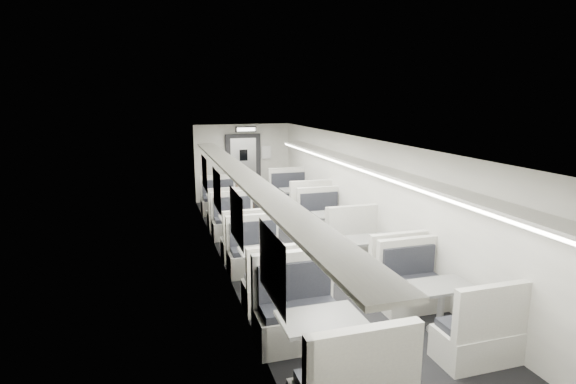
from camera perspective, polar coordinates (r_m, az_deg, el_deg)
room at (r=8.52m, az=2.12°, el=-1.75°), size 3.24×12.24×2.64m
booth_left_a at (r=12.04m, az=-8.25°, el=-1.92°), size 0.98×1.99×1.07m
booth_left_b at (r=9.86m, az=-6.21°, el=-5.00°), size 0.98×1.99×1.06m
booth_left_c at (r=7.76m, az=-3.03°, el=-9.69°), size 0.99×2.01×1.08m
booth_left_d at (r=5.43m, az=4.16°, el=-19.22°), size 1.13×2.29×1.22m
booth_right_a at (r=12.17m, az=1.33°, el=-1.41°), size 1.12×2.28×1.22m
booth_right_b at (r=9.94m, az=5.78°, el=-4.70°), size 1.05×2.12×1.14m
booth_right_c at (r=8.43m, az=10.40°, el=-8.03°), size 1.01×2.04×1.09m
booth_right_d at (r=6.77m, az=18.82°, el=-13.70°), size 1.00×2.02×1.08m
passenger at (r=11.16m, az=-5.59°, el=-0.69°), size 0.60×0.42×1.57m
window_a at (r=11.45m, az=-10.55°, el=2.36°), size 0.02×1.18×0.84m
window_b at (r=9.30m, az=-9.01°, el=0.22°), size 0.02×1.18×0.84m
window_c at (r=7.18m, az=-6.56°, el=-3.20°), size 0.02×1.18×0.84m
window_d at (r=5.14m, az=-2.06°, el=-9.38°), size 0.02×1.18×0.84m
luggage_rack_left at (r=7.78m, az=-5.83°, el=2.26°), size 0.46×10.40×0.09m
luggage_rack_right at (r=8.60m, az=10.69°, el=3.04°), size 0.46×10.40×0.09m
vestibule_door at (r=14.19m, az=-5.68°, el=3.07°), size 1.10×0.13×2.10m
exit_sign at (r=13.58m, az=-5.38°, el=7.94°), size 0.62×0.12×0.16m
wall_notice at (r=14.28m, az=-2.75°, el=5.03°), size 0.32×0.02×0.40m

